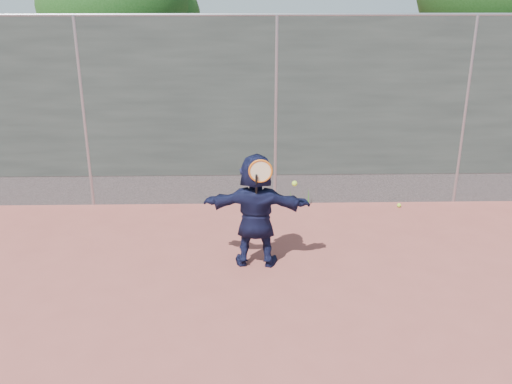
{
  "coord_description": "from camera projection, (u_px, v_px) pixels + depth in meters",
  "views": [
    {
      "loc": [
        -0.51,
        -5.31,
        3.51
      ],
      "look_at": [
        -0.36,
        1.37,
        0.99
      ],
      "focal_mm": 40.0,
      "sensor_mm": 36.0,
      "label": 1
    }
  ],
  "objects": [
    {
      "name": "ground",
      "position": [
        292.0,
        321.0,
        6.22
      ],
      "size": [
        80.0,
        80.0,
        0.0
      ],
      "primitive_type": "plane",
      "color": "#9E4C42",
      "rests_on": "ground"
    },
    {
      "name": "player",
      "position": [
        256.0,
        210.0,
        7.23
      ],
      "size": [
        1.42,
        0.56,
        1.49
      ],
      "primitive_type": "imported",
      "rotation": [
        0.0,
        0.0,
        3.06
      ],
      "color": "#141737",
      "rests_on": "ground"
    },
    {
      "name": "ball_ground",
      "position": [
        399.0,
        205.0,
        9.3
      ],
      "size": [
        0.07,
        0.07,
        0.07
      ],
      "primitive_type": "sphere",
      "color": "#B1E132",
      "rests_on": "ground"
    },
    {
      "name": "fence",
      "position": [
        276.0,
        109.0,
        8.93
      ],
      "size": [
        20.0,
        0.06,
        3.03
      ],
      "color": "#38423D",
      "rests_on": "ground"
    },
    {
      "name": "swing_action",
      "position": [
        264.0,
        174.0,
        6.86
      ],
      "size": [
        0.6,
        0.13,
        0.51
      ],
      "color": "#D56014",
      "rests_on": "ground"
    },
    {
      "name": "tree_left",
      "position": [
        124.0,
        9.0,
        11.25
      ],
      "size": [
        3.15,
        3.0,
        4.53
      ],
      "color": "#382314",
      "rests_on": "ground"
    },
    {
      "name": "weed_clump",
      "position": [
        293.0,
        198.0,
        9.34
      ],
      "size": [
        0.68,
        0.07,
        0.3
      ],
      "color": "#387226",
      "rests_on": "ground"
    }
  ]
}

